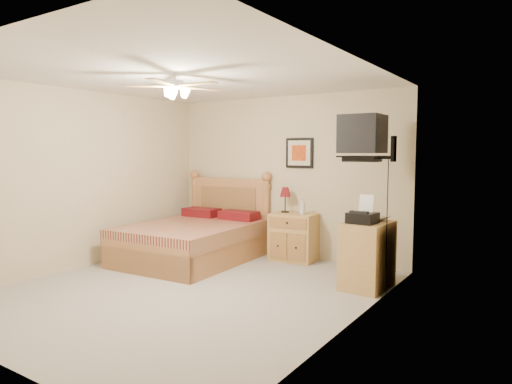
# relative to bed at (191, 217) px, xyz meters

# --- Properties ---
(floor) EXTENTS (4.50, 4.50, 0.00)m
(floor) POSITION_rel_bed_xyz_m (0.96, -1.12, -0.66)
(floor) COLOR #9C968D
(floor) RESTS_ON ground
(ceiling) EXTENTS (4.00, 4.50, 0.04)m
(ceiling) POSITION_rel_bed_xyz_m (0.96, -1.12, 1.84)
(ceiling) COLOR white
(ceiling) RESTS_ON ground
(wall_back) EXTENTS (4.00, 0.04, 2.50)m
(wall_back) POSITION_rel_bed_xyz_m (0.96, 1.13, 0.59)
(wall_back) COLOR beige
(wall_back) RESTS_ON ground
(wall_left) EXTENTS (0.04, 4.50, 2.50)m
(wall_left) POSITION_rel_bed_xyz_m (-1.04, -1.12, 0.59)
(wall_left) COLOR beige
(wall_left) RESTS_ON ground
(wall_right) EXTENTS (0.04, 4.50, 2.50)m
(wall_right) POSITION_rel_bed_xyz_m (2.96, -1.12, 0.59)
(wall_right) COLOR beige
(wall_right) RESTS_ON ground
(bed) EXTENTS (1.68, 2.14, 1.33)m
(bed) POSITION_rel_bed_xyz_m (0.00, 0.00, 0.00)
(bed) COLOR #B4784F
(bed) RESTS_ON ground
(nightstand) EXTENTS (0.70, 0.55, 0.71)m
(nightstand) POSITION_rel_bed_xyz_m (1.27, 0.88, -0.31)
(nightstand) COLOR tan
(nightstand) RESTS_ON ground
(table_lamp) EXTENTS (0.27, 0.27, 0.39)m
(table_lamp) POSITION_rel_bed_xyz_m (1.09, 0.92, 0.24)
(table_lamp) COLOR #630508
(table_lamp) RESTS_ON nightstand
(lotion_bottle) EXTENTS (0.11, 0.11, 0.23)m
(lotion_bottle) POSITION_rel_bed_xyz_m (1.43, 0.86, 0.16)
(lotion_bottle) COLOR silver
(lotion_bottle) RESTS_ON nightstand
(framed_picture) EXTENTS (0.46, 0.04, 0.46)m
(framed_picture) POSITION_rel_bed_xyz_m (1.23, 1.11, 0.96)
(framed_picture) COLOR black
(framed_picture) RESTS_ON wall_back
(dresser) EXTENTS (0.50, 0.70, 0.80)m
(dresser) POSITION_rel_bed_xyz_m (2.69, 0.12, -0.26)
(dresser) COLOR #A47946
(dresser) RESTS_ON ground
(fax_machine) EXTENTS (0.33, 0.35, 0.33)m
(fax_machine) POSITION_rel_bed_xyz_m (2.66, -0.00, 0.30)
(fax_machine) COLOR black
(fax_machine) RESTS_ON dresser
(magazine_lower) EXTENTS (0.26, 0.31, 0.02)m
(magazine_lower) POSITION_rel_bed_xyz_m (2.64, 0.34, 0.15)
(magazine_lower) COLOR beige
(magazine_lower) RESTS_ON dresser
(magazine_upper) EXTENTS (0.26, 0.31, 0.02)m
(magazine_upper) POSITION_rel_bed_xyz_m (2.65, 0.35, 0.17)
(magazine_upper) COLOR gray
(magazine_upper) RESTS_ON magazine_lower
(wall_tv) EXTENTS (0.56, 0.46, 0.58)m
(wall_tv) POSITION_rel_bed_xyz_m (2.71, 0.22, 1.15)
(wall_tv) COLOR black
(wall_tv) RESTS_ON wall_right
(ceiling_fan) EXTENTS (1.14, 1.14, 0.28)m
(ceiling_fan) POSITION_rel_bed_xyz_m (0.96, -1.32, 1.70)
(ceiling_fan) COLOR silver
(ceiling_fan) RESTS_ON ceiling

